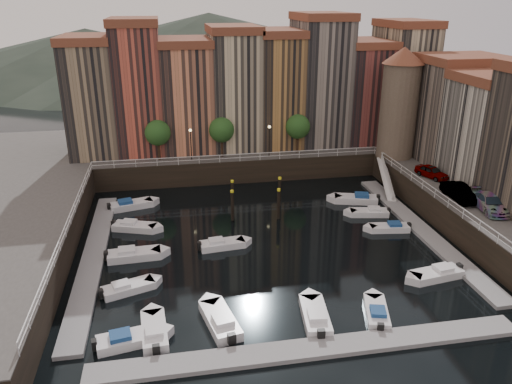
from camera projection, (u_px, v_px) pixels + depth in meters
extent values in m
plane|color=black|center=(264.00, 239.00, 49.42)|extent=(200.00, 200.00, 0.00)
cube|color=black|center=(230.00, 150.00, 72.68)|extent=(80.00, 20.00, 3.00)
cube|color=gray|center=(93.00, 256.00, 45.77)|extent=(2.00, 28.00, 0.35)
cube|color=gray|center=(421.00, 229.00, 51.12)|extent=(2.00, 28.00, 0.35)
cube|color=gray|center=(312.00, 349.00, 33.79)|extent=(30.00, 2.00, 0.35)
cone|color=#2D382D|center=(88.00, 54.00, 142.63)|extent=(80.00, 80.00, 14.00)
cone|color=#2D382D|center=(210.00, 45.00, 147.68)|extent=(100.00, 100.00, 18.00)
cone|color=#2D382D|center=(323.00, 53.00, 154.56)|extent=(70.00, 70.00, 12.00)
cube|color=#8C7659|center=(93.00, 100.00, 64.31)|extent=(6.00, 10.00, 14.00)
cube|color=brown|center=(86.00, 39.00, 61.56)|extent=(6.30, 10.30, 1.00)
cube|color=#C2523D|center=(139.00, 90.00, 64.91)|extent=(5.80, 10.00, 16.00)
cube|color=brown|center=(133.00, 22.00, 61.80)|extent=(6.10, 10.30, 1.00)
cube|color=#DD835A|center=(187.00, 98.00, 66.39)|extent=(6.50, 10.00, 13.50)
cube|color=brown|center=(184.00, 42.00, 63.73)|extent=(6.80, 10.30, 1.00)
cube|color=beige|center=(234.00, 91.00, 67.16)|extent=(6.20, 10.00, 15.00)
cube|color=brown|center=(233.00, 29.00, 64.23)|extent=(6.50, 10.30, 1.00)
cube|color=#AD7A3F|center=(277.00, 92.00, 68.23)|extent=(5.60, 10.00, 14.50)
cube|color=brown|center=(278.00, 33.00, 65.39)|extent=(5.90, 10.30, 1.00)
cube|color=gray|center=(319.00, 83.00, 68.85)|extent=(6.40, 10.00, 16.50)
cube|color=brown|center=(322.00, 16.00, 65.65)|extent=(6.70, 10.30, 1.00)
cube|color=brown|center=(361.00, 94.00, 70.52)|extent=(6.00, 10.00, 13.00)
cube|color=brown|center=(365.00, 43.00, 67.95)|extent=(6.30, 10.30, 1.00)
cube|color=#C2B18E|center=(401.00, 84.00, 71.04)|extent=(5.90, 10.00, 15.50)
cube|color=brown|center=(408.00, 23.00, 68.02)|extent=(6.20, 10.30, 1.00)
cube|color=#78695B|center=(457.00, 113.00, 61.49)|extent=(9.00, 8.00, 12.00)
cube|color=brown|center=(465.00, 59.00, 59.11)|extent=(9.30, 8.30, 1.00)
cube|color=beige|center=(496.00, 133.00, 54.35)|extent=(9.00, 8.00, 11.00)
cube|color=brown|center=(506.00, 78.00, 52.15)|extent=(9.30, 8.30, 1.00)
cylinder|color=#6B5B4C|center=(398.00, 111.00, 62.71)|extent=(4.60, 4.60, 12.00)
cone|color=brown|center=(404.00, 55.00, 60.21)|extent=(5.20, 5.20, 2.00)
cylinder|color=black|center=(159.00, 151.00, 62.90)|extent=(0.30, 0.30, 2.40)
sphere|color=#1E4719|center=(158.00, 133.00, 62.02)|extent=(3.20, 3.20, 3.20)
cylinder|color=black|center=(222.00, 148.00, 64.22)|extent=(0.30, 0.30, 2.40)
sphere|color=#1E4719|center=(222.00, 130.00, 63.34)|extent=(3.20, 3.20, 3.20)
cylinder|color=black|center=(297.00, 144.00, 65.87)|extent=(0.30, 0.30, 2.40)
sphere|color=#1E4719|center=(298.00, 127.00, 64.99)|extent=(3.20, 3.20, 3.20)
cylinder|color=black|center=(191.00, 146.00, 62.35)|extent=(0.12, 0.12, 4.00)
sphere|color=#FFD88C|center=(190.00, 130.00, 61.62)|extent=(0.36, 0.36, 0.36)
cylinder|color=black|center=(269.00, 142.00, 64.00)|extent=(0.12, 0.12, 4.00)
sphere|color=#FFD88C|center=(269.00, 127.00, 63.27)|extent=(0.36, 0.36, 0.36)
cube|color=white|center=(240.00, 154.00, 62.63)|extent=(36.00, 0.08, 0.08)
cube|color=white|center=(240.00, 158.00, 62.79)|extent=(36.00, 0.06, 0.06)
cube|color=white|center=(442.00, 194.00, 50.03)|extent=(0.08, 34.00, 0.08)
cube|color=white|center=(442.00, 198.00, 50.20)|extent=(0.06, 34.00, 0.06)
cube|color=white|center=(67.00, 221.00, 44.09)|extent=(0.08, 34.00, 0.08)
cube|color=white|center=(68.00, 225.00, 44.25)|extent=(0.06, 34.00, 0.06)
cube|color=white|center=(386.00, 178.00, 60.76)|extent=(2.78, 8.26, 2.81)
cube|color=white|center=(386.00, 174.00, 60.58)|extent=(1.93, 8.32, 3.65)
cylinder|color=black|center=(232.00, 207.00, 53.03)|extent=(0.32, 0.32, 3.60)
cylinder|color=yellow|center=(232.00, 191.00, 52.35)|extent=(0.36, 0.36, 0.25)
cylinder|color=black|center=(232.00, 197.00, 55.86)|extent=(0.32, 0.32, 3.60)
cylinder|color=yellow|center=(232.00, 181.00, 55.18)|extent=(0.36, 0.36, 0.25)
cylinder|color=black|center=(279.00, 206.00, 53.44)|extent=(0.32, 0.32, 3.60)
cylinder|color=yellow|center=(279.00, 190.00, 52.76)|extent=(0.36, 0.36, 0.25)
cylinder|color=black|center=(279.00, 194.00, 56.76)|extent=(0.32, 0.32, 3.60)
cylinder|color=yellow|center=(280.00, 178.00, 56.08)|extent=(0.36, 0.36, 0.25)
cube|color=silver|center=(130.00, 340.00, 34.47)|extent=(4.71, 2.50, 0.76)
cube|color=navy|center=(120.00, 336.00, 34.11)|extent=(1.62, 1.46, 0.51)
cube|color=black|center=(94.00, 345.00, 33.62)|extent=(0.44, 0.56, 0.71)
cube|color=silver|center=(129.00, 288.00, 40.60)|extent=(4.47, 2.91, 0.71)
cube|color=silver|center=(121.00, 286.00, 40.18)|extent=(1.63, 1.52, 0.47)
cube|color=black|center=(101.00, 293.00, 39.51)|extent=(0.47, 0.56, 0.66)
cube|color=silver|center=(134.00, 255.00, 45.70)|extent=(4.83, 2.05, 0.81)
cube|color=silver|center=(127.00, 251.00, 45.39)|extent=(1.57, 1.36, 0.54)
cube|color=black|center=(106.00, 255.00, 45.09)|extent=(0.40, 0.56, 0.76)
cube|color=silver|center=(135.00, 227.00, 51.27)|extent=(4.72, 3.04, 0.75)
cube|color=silver|center=(129.00, 223.00, 51.19)|extent=(1.72, 1.59, 0.50)
cube|color=black|center=(114.00, 224.00, 51.50)|extent=(0.49, 0.59, 0.70)
cube|color=silver|center=(131.00, 205.00, 56.60)|extent=(5.02, 2.95, 0.80)
cube|color=navy|center=(125.00, 202.00, 56.17)|extent=(1.77, 1.62, 0.54)
cube|color=black|center=(109.00, 207.00, 55.54)|extent=(0.50, 0.61, 0.75)
cube|color=silver|center=(436.00, 275.00, 42.52)|extent=(4.75, 2.43, 0.77)
cube|color=silver|center=(443.00, 269.00, 42.54)|extent=(1.61, 1.44, 0.51)
cube|color=black|center=(459.00, 267.00, 43.15)|extent=(0.44, 0.56, 0.72)
cube|color=silver|center=(389.00, 228.00, 51.14)|extent=(4.12, 2.03, 0.67)
cube|color=navy|center=(395.00, 224.00, 51.01)|extent=(1.39, 1.23, 0.45)
cube|color=black|center=(409.00, 226.00, 51.15)|extent=(0.37, 0.49, 0.63)
cube|color=silver|center=(369.00, 213.00, 54.72)|extent=(4.30, 2.30, 0.70)
cube|color=silver|center=(374.00, 209.00, 54.56)|extent=(1.48, 1.33, 0.46)
cube|color=black|center=(389.00, 211.00, 54.62)|extent=(0.40, 0.52, 0.65)
cube|color=silver|center=(356.00, 200.00, 58.17)|extent=(5.23, 3.19, 0.83)
cube|color=navy|center=(362.00, 196.00, 57.92)|extent=(1.87, 1.72, 0.56)
cube|color=black|center=(378.00, 198.00, 57.81)|extent=(0.53, 0.64, 0.78)
cube|color=silver|center=(154.00, 331.00, 35.35)|extent=(2.03, 4.57, 0.76)
cube|color=silver|center=(154.00, 331.00, 34.63)|extent=(1.31, 1.50, 0.51)
cube|color=black|center=(156.00, 349.00, 33.15)|extent=(0.53, 0.39, 0.71)
cube|color=silver|center=(220.00, 321.00, 36.43)|extent=(2.86, 5.18, 0.83)
cube|color=silver|center=(223.00, 320.00, 35.68)|extent=(1.63, 1.80, 0.56)
cube|color=black|center=(232.00, 339.00, 34.13)|extent=(0.62, 0.50, 0.78)
cube|color=silver|center=(315.00, 316.00, 36.98)|extent=(2.39, 4.90, 0.80)
cube|color=silver|center=(317.00, 316.00, 36.20)|extent=(1.46, 1.65, 0.54)
cube|color=black|center=(321.00, 334.00, 34.59)|extent=(0.58, 0.44, 0.75)
cube|color=silver|center=(376.00, 312.00, 37.50)|extent=(2.65, 4.38, 0.70)
cube|color=navy|center=(378.00, 312.00, 36.83)|extent=(1.44, 1.56, 0.47)
cube|color=black|center=(381.00, 327.00, 35.43)|extent=(0.54, 0.44, 0.65)
imported|color=gray|center=(432.00, 173.00, 56.89)|extent=(2.91, 4.37, 1.38)
imported|color=gray|center=(459.00, 193.00, 50.67)|extent=(1.70, 4.85, 1.60)
imported|color=gray|center=(489.00, 204.00, 48.18)|extent=(2.91, 5.58, 1.54)
cube|color=silver|center=(222.00, 245.00, 47.69)|extent=(4.37, 2.05, 0.72)
cube|color=silver|center=(216.00, 241.00, 47.38)|extent=(1.46, 1.28, 0.48)
cube|color=black|center=(199.00, 245.00, 47.04)|extent=(0.38, 0.51, 0.67)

